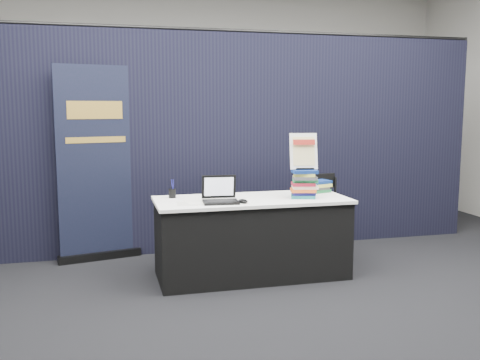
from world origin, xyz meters
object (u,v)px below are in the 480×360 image
(display_table, at_px, (252,237))
(book_stack_short, at_px, (318,186))
(stacking_chair, at_px, (324,214))
(info_sign, at_px, (304,152))
(book_stack_tall, at_px, (304,184))
(pullup_banner, at_px, (97,175))
(laptop, at_px, (220,196))

(display_table, distance_m, book_stack_short, 0.88)
(stacking_chair, bearing_deg, info_sign, -145.01)
(book_stack_tall, distance_m, info_sign, 0.30)
(info_sign, bearing_deg, pullup_banner, 162.18)
(stacking_chair, bearing_deg, display_table, -170.22)
(book_stack_tall, bearing_deg, stacking_chair, 47.27)
(laptop, distance_m, book_stack_short, 1.12)
(display_table, height_order, info_sign, info_sign)
(laptop, bearing_deg, pullup_banner, 139.07)
(laptop, height_order, pullup_banner, pullup_banner)
(book_stack_short, height_order, pullup_banner, pullup_banner)
(info_sign, bearing_deg, stacking_chair, 55.77)
(book_stack_tall, bearing_deg, pullup_banner, 150.79)
(pullup_banner, bearing_deg, laptop, -57.95)
(book_stack_tall, bearing_deg, display_table, 167.81)
(book_stack_tall, xyz_separation_m, pullup_banner, (-1.88, 1.05, 0.01))
(book_stack_tall, bearing_deg, book_stack_short, 47.51)
(laptop, xyz_separation_m, stacking_chair, (1.20, 0.45, -0.31))
(book_stack_short, xyz_separation_m, stacking_chair, (0.12, 0.13, -0.31))
(display_table, xyz_separation_m, pullup_banner, (-1.40, 0.95, 0.52))
(display_table, bearing_deg, laptop, -157.71)
(book_stack_tall, distance_m, stacking_chair, 0.69)
(laptop, height_order, stacking_chair, laptop)
(info_sign, distance_m, pullup_banner, 2.16)
(display_table, bearing_deg, info_sign, -8.67)
(info_sign, distance_m, stacking_chair, 0.88)
(book_stack_tall, bearing_deg, laptop, -177.64)
(book_stack_tall, distance_m, pullup_banner, 2.15)
(book_stack_tall, xyz_separation_m, book_stack_short, (0.26, 0.29, -0.07))
(book_stack_short, bearing_deg, stacking_chair, 46.77)
(display_table, height_order, book_stack_tall, book_stack_tall)
(pullup_banner, height_order, stacking_chair, pullup_banner)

